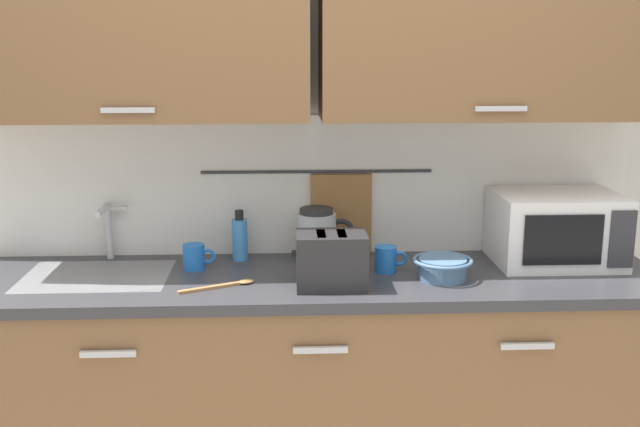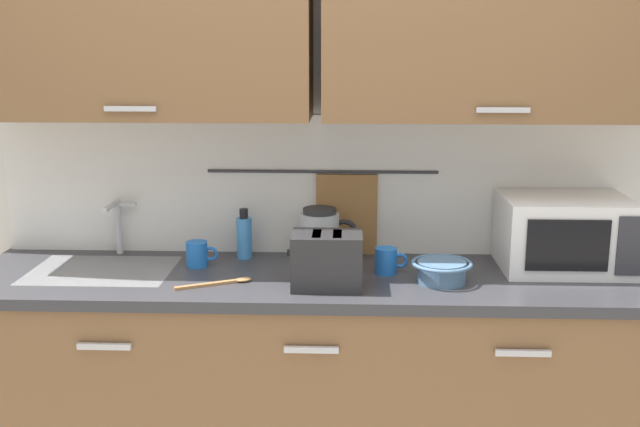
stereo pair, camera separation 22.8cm
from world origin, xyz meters
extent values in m
cube|color=brown|center=(0.00, 0.30, 0.43)|extent=(2.50, 0.60, 0.86)
cube|color=#B7B7BC|center=(-0.69, -0.01, 0.74)|extent=(0.18, 0.02, 0.02)
cube|color=#B7B7BC|center=(0.00, -0.01, 0.74)|extent=(0.18, 0.02, 0.02)
cube|color=#B7B7BC|center=(0.69, -0.01, 0.74)|extent=(0.18, 0.02, 0.02)
cube|color=#333338|center=(0.00, 0.30, 0.88)|extent=(2.53, 0.63, 0.04)
cube|color=#9EA0A5|center=(-0.79, 0.32, 0.85)|extent=(0.52, 0.38, 0.09)
cube|color=silver|center=(0.00, 0.63, 1.25)|extent=(3.70, 0.06, 2.50)
cube|color=silver|center=(0.00, 0.59, 1.18)|extent=(2.50, 0.01, 0.55)
cube|color=brown|center=(-0.64, 0.43, 1.80)|extent=(1.23, 0.33, 0.70)
cube|color=#B7B7BC|center=(-0.64, 0.26, 1.50)|extent=(0.18, 0.01, 0.02)
cube|color=brown|center=(0.64, 0.43, 1.80)|extent=(1.23, 0.33, 0.70)
cube|color=#B7B7BC|center=(0.64, 0.26, 1.50)|extent=(0.18, 0.01, 0.02)
cylinder|color=#333338|center=(0.01, 0.58, 1.23)|extent=(0.90, 0.01, 0.01)
cube|color=olive|center=(0.11, 0.58, 1.05)|extent=(0.24, 0.02, 0.34)
cylinder|color=#B2B5BA|center=(-0.79, 0.55, 1.01)|extent=(0.03, 0.03, 0.22)
cylinder|color=#B2B5BA|center=(-0.79, 0.47, 1.11)|extent=(0.02, 0.16, 0.02)
cube|color=#B2B5BA|center=(-0.75, 0.55, 1.10)|extent=(0.07, 0.02, 0.01)
cube|color=white|center=(0.91, 0.41, 1.04)|extent=(0.46, 0.34, 0.27)
cube|color=black|center=(0.88, 0.24, 1.04)|extent=(0.29, 0.01, 0.18)
cube|color=#2D2D33|center=(1.09, 0.24, 1.04)|extent=(0.09, 0.01, 0.21)
cylinder|color=black|center=(0.01, 0.47, 0.91)|extent=(0.16, 0.16, 0.02)
cylinder|color=#B2B7BC|center=(0.01, 0.47, 1.00)|extent=(0.15, 0.15, 0.17)
cylinder|color=#262628|center=(0.01, 0.47, 1.10)|extent=(0.13, 0.13, 0.02)
torus|color=black|center=(0.10, 0.47, 1.01)|extent=(0.11, 0.02, 0.11)
cylinder|color=#3F8CD8|center=(-0.29, 0.50, 0.98)|extent=(0.06, 0.06, 0.16)
cylinder|color=black|center=(-0.29, 0.50, 1.08)|extent=(0.03, 0.03, 0.04)
cylinder|color=blue|center=(-0.45, 0.38, 0.95)|extent=(0.08, 0.08, 0.09)
torus|color=blue|center=(-0.40, 0.38, 0.95)|extent=(0.06, 0.01, 0.06)
cylinder|color=#4C7093|center=(0.45, 0.22, 0.94)|extent=(0.17, 0.17, 0.07)
torus|color=#4C7093|center=(0.45, 0.22, 0.97)|extent=(0.21, 0.21, 0.01)
cube|color=#232326|center=(0.05, 0.16, 1.00)|extent=(0.24, 0.17, 0.19)
cube|color=black|center=(0.01, 0.16, 1.08)|extent=(0.03, 0.12, 0.01)
cube|color=black|center=(0.08, 0.16, 1.08)|extent=(0.03, 0.12, 0.01)
cube|color=black|center=(-0.08, 0.16, 1.02)|extent=(0.02, 0.02, 0.02)
cylinder|color=blue|center=(0.26, 0.32, 0.95)|extent=(0.08, 0.08, 0.09)
torus|color=blue|center=(0.31, 0.32, 0.95)|extent=(0.06, 0.01, 0.06)
cube|color=#9E7042|center=(-0.37, 0.15, 0.91)|extent=(0.21, 0.11, 0.01)
ellipsoid|color=#9E7042|center=(-0.25, 0.21, 0.91)|extent=(0.07, 0.06, 0.01)
camera|label=1|loc=(-0.11, -2.31, 1.72)|focal=42.19mm
camera|label=2|loc=(0.12, -2.31, 1.72)|focal=42.19mm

